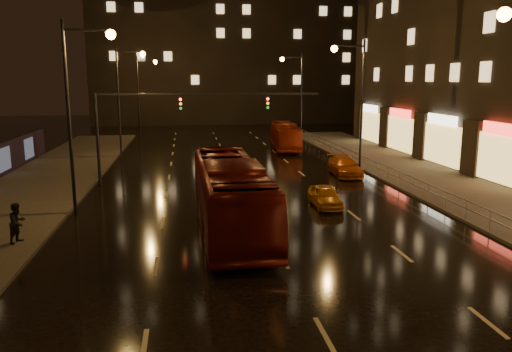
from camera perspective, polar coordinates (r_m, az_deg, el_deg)
The scene contains 11 objects.
ground at distance 35.51m, azimuth -1.90°, elevation -0.53°, with size 140.00×140.00×0.00m, color black.
sidewalk_left at distance 31.93m, azimuth -25.70°, elevation -2.80°, with size 7.00×70.00×0.15m, color #38332D.
sidewalk_right at distance 34.96m, azimuth 21.65°, elevation -1.37°, with size 7.00×70.00×0.15m, color #38332D.
building_distant at distance 87.61m, azimuth -3.14°, elevation 18.14°, with size 44.00×16.00×36.00m, color black.
traffic_signal at distance 34.69m, azimuth -10.35°, elevation 6.93°, with size 15.31×0.32×6.20m.
railing_right at distance 35.98m, azimuth 14.82°, elevation 0.72°, with size 0.05×56.00×1.00m.
bus_red at distance 23.68m, azimuth -2.93°, elevation -2.16°, with size 2.87×12.27×3.42m, color #5F110D.
bus_curb at distance 51.63m, azimuth 3.35°, elevation 4.58°, with size 2.25×9.60×2.67m, color #AA2B11.
taxi_near at distance 28.44m, azimuth 7.92°, elevation -2.30°, with size 1.42×3.52×1.20m, color orange.
taxi_far at distance 37.84m, azimuth 10.10°, elevation 1.07°, with size 1.90×4.68×1.36m, color #B85211.
pedestrian_b at distance 23.87m, azimuth -25.60°, elevation -4.83°, with size 0.85×0.66×1.76m, color black.
Camera 1 is at (-3.75, -14.59, 7.09)m, focal length 35.00 mm.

